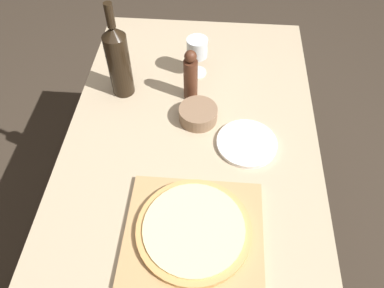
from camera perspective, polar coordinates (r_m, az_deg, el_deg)
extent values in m
plane|color=#382D23|center=(1.88, -0.20, -14.88)|extent=(12.00, 12.00, 0.00)
cube|color=tan|center=(1.25, -0.30, -1.38)|extent=(0.86, 1.48, 0.03)
cylinder|color=brown|center=(2.03, -9.18, 8.31)|extent=(0.06, 0.06, 0.71)
cylinder|color=brown|center=(2.01, 12.05, 7.09)|extent=(0.06, 0.06, 0.71)
cube|color=tan|center=(1.08, 0.27, -13.34)|extent=(0.39, 0.34, 0.02)
cylinder|color=tan|center=(1.06, 0.27, -12.93)|extent=(0.32, 0.32, 0.02)
cylinder|color=beige|center=(1.05, 0.28, -12.65)|extent=(0.28, 0.28, 0.01)
cylinder|color=black|center=(1.37, -11.01, 11.66)|extent=(0.08, 0.08, 0.24)
cone|color=black|center=(1.29, -11.98, 16.39)|extent=(0.08, 0.08, 0.04)
cylinder|color=black|center=(1.26, -12.45, 18.62)|extent=(0.03, 0.03, 0.08)
cylinder|color=#4C2819|center=(1.35, -0.21, 9.78)|extent=(0.05, 0.05, 0.16)
sphere|color=#4C2819|center=(1.29, -0.23, 13.20)|extent=(0.04, 0.04, 0.04)
cylinder|color=silver|center=(1.51, 0.74, 10.90)|extent=(0.07, 0.07, 0.00)
cylinder|color=silver|center=(1.48, 0.76, 12.14)|extent=(0.01, 0.01, 0.08)
cylinder|color=silver|center=(1.43, 0.79, 14.47)|extent=(0.08, 0.08, 0.07)
cylinder|color=#84664C|center=(1.31, 0.93, 4.58)|extent=(0.13, 0.13, 0.05)
cylinder|color=white|center=(1.26, 8.34, 0.13)|extent=(0.20, 0.20, 0.01)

